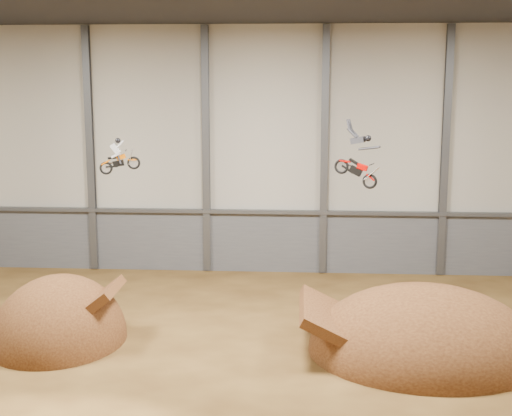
{
  "coord_description": "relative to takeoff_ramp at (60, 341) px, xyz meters",
  "views": [
    {
      "loc": [
        2.07,
        -25.1,
        11.16
      ],
      "look_at": [
        0.19,
        4.0,
        5.76
      ],
      "focal_mm": 50.0,
      "sensor_mm": 36.0,
      "label": 1
    }
  ],
  "objects": [
    {
      "name": "floor",
      "position": [
        8.21,
        -3.29,
        0.0
      ],
      "size": [
        40.0,
        40.0,
        0.0
      ],
      "primitive_type": "plane",
      "color": "#452C12",
      "rests_on": "ground"
    },
    {
      "name": "back_wall",
      "position": [
        8.21,
        11.71,
        7.0
      ],
      "size": [
        40.0,
        0.1,
        14.0
      ],
      "primitive_type": "cube",
      "color": "#B5AFA0",
      "rests_on": "ground"
    },
    {
      "name": "lower_band_back",
      "position": [
        8.21,
        11.61,
        1.75
      ],
      "size": [
        39.8,
        0.18,
        3.5
      ],
      "primitive_type": "cube",
      "color": "#52545A",
      "rests_on": "ground"
    },
    {
      "name": "steel_rail",
      "position": [
        8.21,
        11.46,
        3.55
      ],
      "size": [
        39.8,
        0.35,
        0.2
      ],
      "primitive_type": "cube",
      "color": "#47494F",
      "rests_on": "lower_band_back"
    },
    {
      "name": "steel_column_1",
      "position": [
        -1.79,
        11.51,
        7.0
      ],
      "size": [
        0.4,
        0.36,
        13.9
      ],
      "primitive_type": "cube",
      "color": "#47494F",
      "rests_on": "ground"
    },
    {
      "name": "steel_column_2",
      "position": [
        4.88,
        11.51,
        7.0
      ],
      "size": [
        0.4,
        0.36,
        13.9
      ],
      "primitive_type": "cube",
      "color": "#47494F",
      "rests_on": "ground"
    },
    {
      "name": "steel_column_3",
      "position": [
        11.54,
        11.51,
        7.0
      ],
      "size": [
        0.4,
        0.36,
        13.9
      ],
      "primitive_type": "cube",
      "color": "#47494F",
      "rests_on": "ground"
    },
    {
      "name": "steel_column_4",
      "position": [
        18.21,
        11.51,
        7.0
      ],
      "size": [
        0.4,
        0.36,
        13.9
      ],
      "primitive_type": "cube",
      "color": "#47494F",
      "rests_on": "ground"
    },
    {
      "name": "takeoff_ramp",
      "position": [
        0.0,
        0.0,
        0.0
      ],
      "size": [
        5.67,
        6.55,
        5.67
      ],
      "primitive_type": "ellipsoid",
      "color": "#3E210F",
      "rests_on": "ground"
    },
    {
      "name": "landing_ramp",
      "position": [
        15.38,
        -0.31,
        0.0
      ],
      "size": [
        9.49,
        8.4,
        5.48
      ],
      "primitive_type": "ellipsoid",
      "color": "#3E210F",
      "rests_on": "ground"
    },
    {
      "name": "fmx_rider_a",
      "position": [
        2.25,
        2.66,
        7.79
      ],
      "size": [
        2.14,
        0.99,
        1.93
      ],
      "primitive_type": null,
      "rotation": [
        0.0,
        -0.18,
        0.15
      ],
      "color": "#D66001"
    },
    {
      "name": "fmx_rider_b",
      "position": [
        12.48,
        2.2,
        7.9
      ],
      "size": [
        3.45,
        1.95,
        3.21
      ],
      "primitive_type": null,
      "rotation": [
        0.0,
        0.42,
        -0.37
      ],
      "color": "#B00300"
    }
  ]
}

